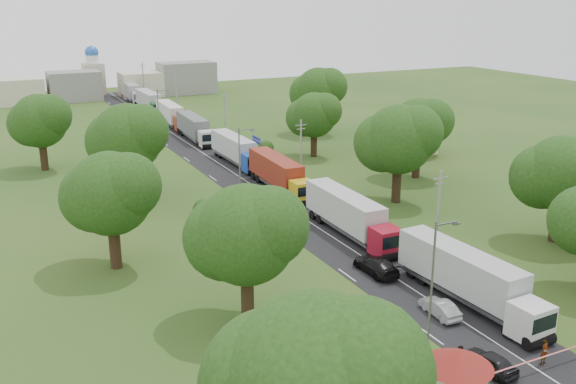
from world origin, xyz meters
TOP-DOWN VIEW (x-y plane):
  - ground at (0.00, 0.00)m, footprint 260.00×260.00m
  - road at (0.00, 20.00)m, footprint 8.00×200.00m
  - boom_barrier at (-1.36, -25.00)m, footprint 9.22×0.35m
  - guard_booth at (-7.20, -25.00)m, footprint 4.40×4.40m
  - info_sign at (5.20, 35.00)m, footprint 0.12×3.10m
  - pole_1 at (5.50, -7.00)m, footprint 1.60×0.24m
  - pole_2 at (5.50, 21.00)m, footprint 1.60×0.24m
  - pole_3 at (5.50, 49.00)m, footprint 1.60×0.24m
  - pole_4 at (5.50, 77.00)m, footprint 1.60×0.24m
  - pole_5 at (5.50, 105.00)m, footprint 1.60×0.24m
  - lamp_0 at (-5.35, -20.00)m, footprint 2.03×0.22m
  - lamp_1 at (-5.35, 15.00)m, footprint 2.03×0.22m
  - lamp_2 at (-5.35, 50.00)m, footprint 2.03×0.22m
  - tree_3 at (19.99, -7.84)m, footprint 8.80×8.80m
  - tree_4 at (12.99, 10.17)m, footprint 9.60×9.60m
  - tree_5 at (21.99, 18.16)m, footprint 8.80×8.80m
  - tree_6 at (14.99, 35.14)m, footprint 8.00×8.00m
  - tree_7 at (23.99, 50.17)m, footprint 9.60×9.60m
  - tree_9 at (-20.01, -29.83)m, footprint 9.60×9.60m
  - tree_10 at (-15.01, -9.84)m, footprint 8.80×8.80m
  - tree_11 at (-22.01, 5.16)m, footprint 8.80×8.80m
  - tree_12 at (-16.01, 25.17)m, footprint 9.60×9.60m
  - tree_13 at (-24.01, 45.16)m, footprint 8.80×8.80m
  - house_cream at (30.00, 30.00)m, footprint 10.08×10.08m
  - distant_town at (0.68, 110.00)m, footprint 52.00×8.00m
  - church at (-4.00, 118.00)m, footprint 5.00×5.00m
  - truck_0 at (2.35, -15.07)m, footprint 3.32×15.66m
  - truck_1 at (1.86, 2.68)m, footprint 2.89×15.68m
  - truck_2 at (2.21, 20.74)m, footprint 3.05×15.41m
  - truck_3 at (2.29, 36.19)m, footprint 2.65×14.77m
  - truck_4 at (1.84, 54.46)m, footprint 3.08×15.15m
  - truck_5 at (2.05, 69.39)m, footprint 3.02×15.03m
  - truck_6 at (2.29, 87.15)m, footprint 2.73×15.21m
  - truck_7 at (2.20, 103.69)m, footprint 3.42×15.20m
  - car_lane_front at (-3.00, -23.50)m, footprint 2.01×4.15m
  - car_lane_mid at (-1.00, -15.79)m, footprint 1.62×4.08m
  - car_lane_rear at (-1.00, -6.72)m, footprint 2.25×5.38m
  - car_verge_near at (5.50, 8.52)m, footprint 2.98×5.91m
  - car_verge_far at (6.99, 29.03)m, footprint 2.13×4.07m
  - pedestrian_near at (0.94, -24.50)m, footprint 0.74×0.58m
  - pedestrian_booth at (-4.80, -22.62)m, footprint 1.09×1.12m

SIDE VIEW (x-z plane):
  - ground at x=0.00m, z-range 0.00..0.00m
  - road at x=0.00m, z-range -0.02..0.02m
  - car_lane_mid at x=-1.00m, z-range 0.00..1.32m
  - car_verge_far at x=6.99m, z-range 0.00..1.32m
  - car_lane_front at x=-3.00m, z-range 0.00..1.36m
  - car_lane_rear at x=-1.00m, z-range 0.00..1.55m
  - car_verge_near at x=5.50m, z-range 0.00..1.60m
  - boom_barrier at x=-1.36m, z-range 0.30..1.48m
  - pedestrian_near at x=0.94m, z-range 0.00..1.81m
  - pedestrian_booth at x=-4.80m, z-range 0.00..1.82m
  - guard_booth at x=-7.20m, z-range 0.44..3.89m
  - truck_3 at x=2.29m, z-range 0.12..4.22m
  - truck_5 at x=2.05m, z-range 0.13..4.29m
  - truck_4 at x=1.84m, z-range 0.13..4.32m
  - truck_7 at x=2.20m, z-range 0.13..4.32m
  - truck_6 at x=2.29m, z-range 0.13..4.34m
  - truck_2 at x=2.21m, z-range 0.13..4.39m
  - truck_0 at x=2.35m, z-range 0.13..4.46m
  - truck_1 at x=1.86m, z-range 0.13..4.48m
  - info_sign at x=5.20m, z-range 0.95..5.05m
  - distant_town at x=0.68m, z-range -0.51..7.49m
  - house_cream at x=30.00m, z-range 0.74..6.54m
  - pole_1 at x=5.50m, z-range 0.18..9.18m
  - pole_2 at x=5.50m, z-range 0.18..9.18m
  - pole_3 at x=5.50m, z-range 0.18..9.18m
  - pole_4 at x=5.50m, z-range 0.18..9.18m
  - pole_5 at x=5.50m, z-range 0.18..9.18m
  - church at x=-4.00m, z-range -0.76..11.54m
  - lamp_0 at x=-5.35m, z-range 0.55..10.55m
  - lamp_1 at x=-5.35m, z-range 0.55..10.55m
  - lamp_2 at x=-5.35m, z-range 0.55..10.55m
  - tree_6 at x=14.99m, z-range 1.55..11.65m
  - tree_3 at x=19.99m, z-range 1.69..12.76m
  - tree_5 at x=21.99m, z-range 1.69..12.76m
  - tree_10 at x=-15.01m, z-range 1.69..12.76m
  - tree_11 at x=-22.01m, z-range 1.69..12.76m
  - tree_13 at x=-24.01m, z-range 1.69..12.76m
  - tree_4 at x=12.99m, z-range 1.83..13.88m
  - tree_7 at x=23.99m, z-range 1.83..13.88m
  - tree_9 at x=-20.01m, z-range 1.83..13.88m
  - tree_12 at x=-16.01m, z-range 1.83..13.88m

